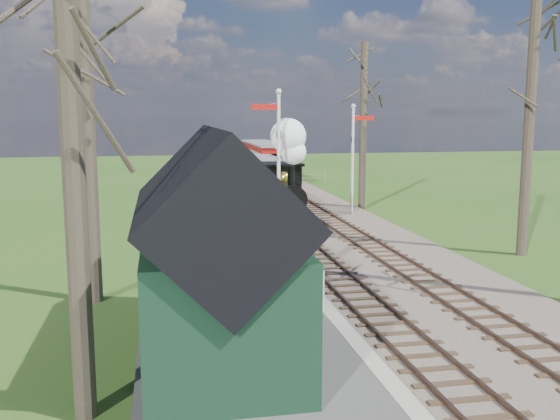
{
  "coord_description": "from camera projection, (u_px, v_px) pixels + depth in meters",
  "views": [
    {
      "loc": [
        -5.39,
        -8.7,
        5.27
      ],
      "look_at": [
        -0.97,
        14.34,
        1.6
      ],
      "focal_mm": 40.0,
      "sensor_mm": 36.0,
      "label": 1
    }
  ],
  "objects": [
    {
      "name": "red_carriage_b",
      "position": [
        259.0,
        157.0,
        51.49
      ],
      "size": [
        2.26,
        5.61,
        2.38
      ],
      "color": "black",
      "rests_on": "ground"
    },
    {
      "name": "bench",
      "position": [
        283.0,
        342.0,
        12.9
      ],
      "size": [
        0.8,
        1.42,
        0.78
      ],
      "color": "#463019",
      "rests_on": "platform"
    },
    {
      "name": "ballast_bed",
      "position": [
        295.0,
        216.0,
        31.84
      ],
      "size": [
        8.0,
        60.0,
        0.1
      ],
      "primitive_type": "cube",
      "color": "brown",
      "rests_on": "ground"
    },
    {
      "name": "person",
      "position": [
        308.0,
        317.0,
        13.51
      ],
      "size": [
        0.41,
        0.56,
        1.39
      ],
      "primitive_type": "imported",
      "rotation": [
        0.0,
        0.0,
        1.4
      ],
      "color": "#1A222E",
      "rests_on": "platform"
    },
    {
      "name": "sign_board",
      "position": [
        321.0,
        293.0,
        15.6
      ],
      "size": [
        0.35,
        0.81,
        1.21
      ],
      "color": "#104B2C",
      "rests_on": "platform"
    },
    {
      "name": "station_shed",
      "position": [
        217.0,
        258.0,
        12.99
      ],
      "size": [
        3.25,
        6.3,
        4.78
      ],
      "color": "black",
      "rests_on": "platform"
    },
    {
      "name": "distant_hills",
      "position": [
        221.0,
        292.0,
        75.49
      ],
      "size": [
        114.4,
        48.0,
        22.02
      ],
      "color": "#385B23",
      "rests_on": "ground"
    },
    {
      "name": "fence_line",
      "position": [
        241.0,
        178.0,
        45.16
      ],
      "size": [
        12.6,
        0.08,
        1.0
      ],
      "color": "slate",
      "rests_on": "ground"
    },
    {
      "name": "red_carriage_a",
      "position": [
        270.0,
        162.0,
        46.15
      ],
      "size": [
        2.26,
        5.61,
        2.38
      ],
      "color": "black",
      "rests_on": "ground"
    },
    {
      "name": "semaphore_near",
      "position": [
        277.0,
        154.0,
        25.08
      ],
      "size": [
        1.22,
        0.24,
        6.22
      ],
      "color": "silver",
      "rests_on": "ground"
    },
    {
      "name": "platform",
      "position": [
        215.0,
        253.0,
        23.18
      ],
      "size": [
        5.0,
        44.0,
        0.2
      ],
      "primitive_type": "cube",
      "color": "#474442",
      "rests_on": "ground"
    },
    {
      "name": "bare_trees",
      "position": [
        378.0,
        115.0,
        19.51
      ],
      "size": [
        15.51,
        22.39,
        12.0
      ],
      "color": "#382D23",
      "rests_on": "ground"
    },
    {
      "name": "coach",
      "position": [
        262.0,
        180.0,
        33.92
      ],
      "size": [
        2.26,
        7.76,
        2.38
      ],
      "color": "black",
      "rests_on": "ground"
    },
    {
      "name": "track_far",
      "position": [
        320.0,
        214.0,
        32.08
      ],
      "size": [
        1.6,
        60.0,
        0.15
      ],
      "color": "brown",
      "rests_on": "ground"
    },
    {
      "name": "semaphore_far",
      "position": [
        354.0,
        151.0,
        31.91
      ],
      "size": [
        1.22,
        0.24,
        5.72
      ],
      "color": "silver",
      "rests_on": "ground"
    },
    {
      "name": "locomotive",
      "position": [
        283.0,
        181.0,
        27.93
      ],
      "size": [
        1.94,
        4.53,
        4.85
      ],
      "color": "black",
      "rests_on": "ground"
    },
    {
      "name": "track_near",
      "position": [
        270.0,
        216.0,
        31.59
      ],
      "size": [
        1.6,
        60.0,
        0.15
      ],
      "color": "brown",
      "rests_on": "ground"
    },
    {
      "name": "coping_strip",
      "position": [
        276.0,
        250.0,
        23.61
      ],
      "size": [
        0.4,
        44.0,
        0.21
      ],
      "primitive_type": "cube",
      "color": "#B2AD9E",
      "rests_on": "ground"
    }
  ]
}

